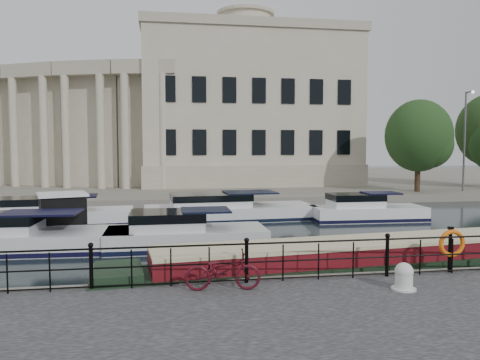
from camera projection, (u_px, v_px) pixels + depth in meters
name	position (u px, v px, depth m)	size (l,w,h in m)	color
ground_plane	(234.00, 279.00, 14.76)	(160.00, 160.00, 0.00)	black
far_bank	(184.00, 181.00, 53.15)	(120.00, 42.00, 0.55)	#6B665B
railing	(247.00, 259.00, 12.46)	(24.14, 0.14, 1.22)	black
civic_building	(176.00, 119.00, 48.28)	(53.55, 31.84, 16.85)	#ADA38C
bicycle	(223.00, 271.00, 11.81)	(0.67, 1.92, 1.01)	#430C16
mooring_bollard	(404.00, 277.00, 11.88)	(0.62, 0.62, 0.70)	silver
life_ring_post	(452.00, 244.00, 13.47)	(0.81, 0.21, 1.32)	black
narrowboat	(357.00, 266.00, 14.98)	(16.52, 3.95, 1.60)	black
harbour_hut	(63.00, 218.00, 21.02)	(3.37, 3.06, 2.17)	#6B665B
cabin_cruisers	(162.00, 224.00, 23.19)	(25.67, 10.35, 1.99)	silver
trees	(473.00, 137.00, 40.34)	(14.64, 9.02, 8.44)	black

